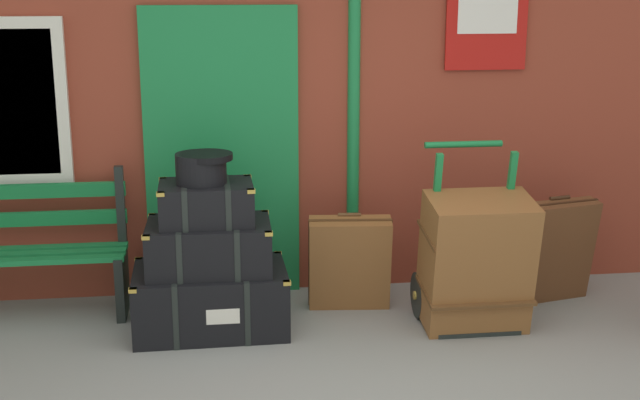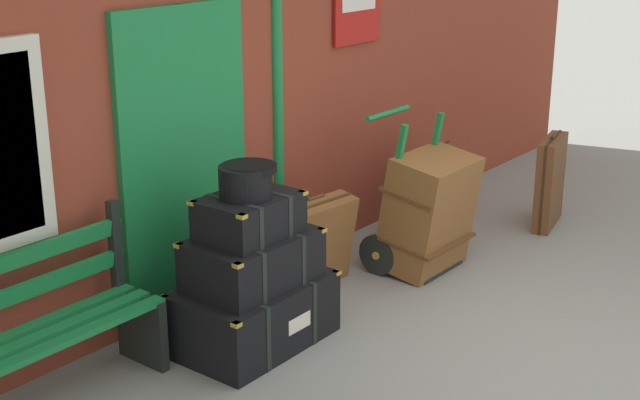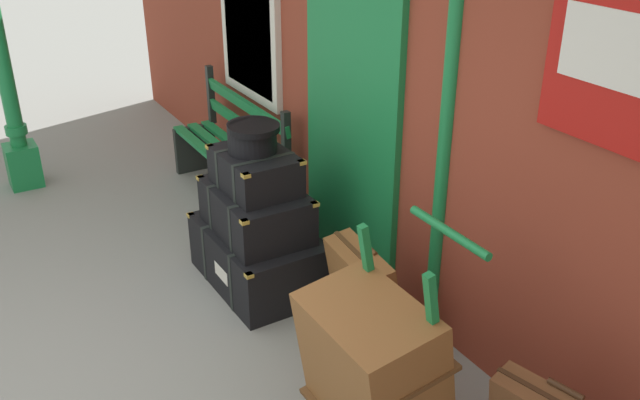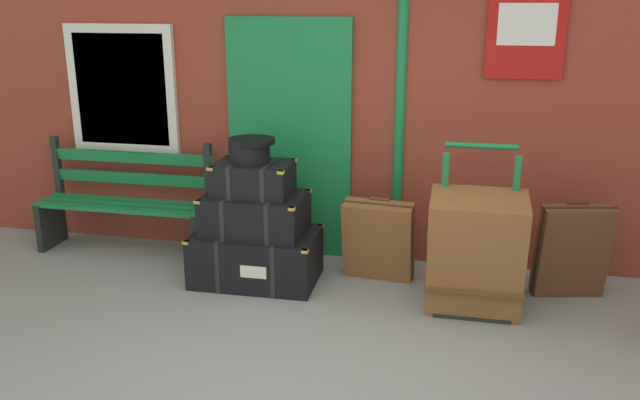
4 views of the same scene
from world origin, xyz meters
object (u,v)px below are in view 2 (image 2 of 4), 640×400
at_px(steamer_trunk_base, 254,313).
at_px(steamer_trunk_middle, 253,260).
at_px(suitcase_slate, 550,182).
at_px(suitcase_tan, 431,190).
at_px(round_hatbox, 246,179).
at_px(steamer_trunk_top, 249,216).
at_px(porters_trolley, 409,231).
at_px(platform_bench, 25,339).
at_px(suitcase_caramel, 318,243).
at_px(large_brown_trunk, 429,212).

relative_size(steamer_trunk_base, steamer_trunk_middle, 1.24).
bearing_deg(steamer_trunk_base, steamer_trunk_middle, -33.11).
bearing_deg(suitcase_slate, suitcase_tan, 137.68).
height_order(round_hatbox, suitcase_slate, round_hatbox).
bearing_deg(suitcase_tan, suitcase_slate, -42.32).
distance_m(steamer_trunk_top, round_hatbox, 0.24).
xyz_separation_m(steamer_trunk_base, porters_trolley, (1.74, -0.04, 0.06)).
xyz_separation_m(platform_bench, suitcase_caramel, (2.35, -0.18, -0.10)).
distance_m(steamer_trunk_base, large_brown_trunk, 1.78).
xyz_separation_m(steamer_trunk_base, large_brown_trunk, (1.74, -0.21, 0.26)).
height_order(steamer_trunk_top, large_brown_trunk, steamer_trunk_top).
relative_size(steamer_trunk_middle, suitcase_caramel, 1.17).
bearing_deg(suitcase_caramel, round_hatbox, -166.60).
relative_size(steamer_trunk_middle, suitcase_tan, 1.05).
relative_size(steamer_trunk_top, round_hatbox, 1.67).
relative_size(steamer_trunk_base, suitcase_tan, 1.31).
bearing_deg(platform_bench, steamer_trunk_base, -17.19).
bearing_deg(platform_bench, round_hatbox, -17.14).
bearing_deg(large_brown_trunk, suitcase_slate, -10.78).
relative_size(round_hatbox, large_brown_trunk, 0.39).
bearing_deg(round_hatbox, suitcase_tan, 4.71).
bearing_deg(porters_trolley, steamer_trunk_top, 178.36).
xyz_separation_m(suitcase_slate, suitcase_tan, (-0.79, 0.72, -0.01)).
xyz_separation_m(steamer_trunk_middle, porters_trolley, (1.74, -0.04, -0.31)).
xyz_separation_m(suitcase_slate, suitcase_caramel, (-2.30, 0.75, -0.05)).
distance_m(steamer_trunk_base, round_hatbox, 0.90).
xyz_separation_m(round_hatbox, large_brown_trunk, (1.77, -0.22, -0.64)).
height_order(platform_bench, suitcase_caramel, platform_bench).
distance_m(round_hatbox, large_brown_trunk, 1.90).
relative_size(porters_trolley, large_brown_trunk, 1.29).
height_order(steamer_trunk_top, suitcase_slate, steamer_trunk_top).
bearing_deg(steamer_trunk_middle, platform_bench, 162.80).
bearing_deg(platform_bench, suitcase_tan, -3.09).
bearing_deg(steamer_trunk_base, steamer_trunk_top, 127.30).
height_order(steamer_trunk_base, round_hatbox, round_hatbox).
height_order(steamer_trunk_middle, round_hatbox, round_hatbox).
distance_m(steamer_trunk_base, steamer_trunk_middle, 0.37).
distance_m(porters_trolley, large_brown_trunk, 0.26).
bearing_deg(large_brown_trunk, suitcase_tan, 30.28).
height_order(steamer_trunk_base, suitcase_slate, suitcase_slate).
relative_size(steamer_trunk_base, suitcase_caramel, 1.46).
bearing_deg(suitcase_slate, platform_bench, 168.69).
xyz_separation_m(steamer_trunk_middle, suitcase_slate, (3.27, -0.50, -0.19)).
bearing_deg(steamer_trunk_middle, suitcase_tan, 5.00).
xyz_separation_m(steamer_trunk_base, suitcase_tan, (2.48, 0.22, 0.17)).
xyz_separation_m(steamer_trunk_middle, round_hatbox, (-0.03, 0.01, 0.53)).
height_order(platform_bench, steamer_trunk_middle, platform_bench).
relative_size(porters_trolley, suitcase_tan, 1.54).
bearing_deg(porters_trolley, steamer_trunk_middle, 178.70).
relative_size(round_hatbox, suitcase_caramel, 0.53).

